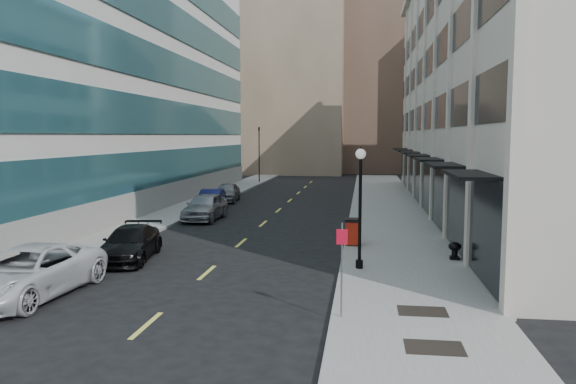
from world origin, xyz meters
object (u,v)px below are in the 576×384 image
(urn_planter, at_px, (455,249))
(car_silver_sedan, at_px, (205,207))
(car_white_van, at_px, (27,273))
(car_black_pickup, at_px, (130,244))
(sign_post, at_px, (342,258))
(car_grey_sedan, at_px, (227,192))
(trash_bin, at_px, (353,231))
(car_blue_sedan, at_px, (211,199))
(lamppost, at_px, (360,197))
(traffic_signal, at_px, (259,131))

(urn_planter, bearing_deg, car_silver_sedan, 143.26)
(car_white_van, distance_m, car_black_pickup, 5.77)
(car_black_pickup, height_order, sign_post, sign_post)
(car_silver_sedan, relative_size, car_grey_sedan, 1.12)
(car_grey_sedan, xyz_separation_m, sign_post, (10.10, -27.58, 1.10))
(car_silver_sedan, bearing_deg, car_grey_sedan, 96.69)
(urn_planter, bearing_deg, trash_bin, 149.25)
(car_black_pickup, distance_m, trash_bin, 9.94)
(car_silver_sedan, xyz_separation_m, car_blue_sedan, (-0.99, 4.92, -0.13))
(car_silver_sedan, bearing_deg, car_blue_sedan, 102.16)
(trash_bin, distance_m, lamppost, 5.04)
(car_black_pickup, distance_m, car_grey_sedan, 20.87)
(car_black_pickup, xyz_separation_m, lamppost, (9.55, -0.82, 2.19))
(car_grey_sedan, bearing_deg, car_silver_sedan, -88.70)
(car_black_pickup, bearing_deg, sign_post, -44.15)
(traffic_signal, relative_size, urn_planter, 9.75)
(traffic_signal, bearing_deg, car_black_pickup, -87.46)
(car_black_pickup, xyz_separation_m, car_silver_sedan, (-0.01, 11.28, 0.14))
(sign_post, bearing_deg, urn_planter, 60.49)
(car_silver_sedan, distance_m, car_grey_sedan, 9.62)
(car_grey_sedan, bearing_deg, car_blue_sedan, -94.59)
(traffic_signal, xyz_separation_m, trash_bin, (10.90, -34.51, -4.91))
(urn_planter, bearing_deg, sign_post, -118.27)
(lamppost, xyz_separation_m, urn_planter, (3.85, 2.08, -2.30))
(sign_post, bearing_deg, trash_bin, 88.22)
(car_white_van, bearing_deg, car_silver_sedan, 90.79)
(traffic_signal, distance_m, car_white_van, 44.24)
(car_black_pickup, height_order, urn_planter, car_black_pickup)
(trash_bin, bearing_deg, car_silver_sedan, 139.26)
(car_white_van, relative_size, trash_bin, 4.81)
(trash_bin, height_order, sign_post, sign_post)
(car_blue_sedan, height_order, sign_post, sign_post)
(trash_bin, bearing_deg, urn_planter, -32.29)
(traffic_signal, height_order, trash_bin, traffic_signal)
(car_silver_sedan, xyz_separation_m, sign_post, (9.11, -18.01, 1.01))
(trash_bin, relative_size, urn_planter, 1.71)
(car_blue_sedan, relative_size, sign_post, 1.60)
(traffic_signal, relative_size, sign_post, 2.63)
(trash_bin, distance_m, urn_planter, 4.89)
(car_white_van, bearing_deg, car_grey_sedan, 94.12)
(car_silver_sedan, bearing_deg, trash_bin, -38.41)
(traffic_signal, bearing_deg, lamppost, -73.95)
(car_black_pickup, distance_m, urn_planter, 13.46)
(car_white_van, relative_size, urn_planter, 8.23)
(car_blue_sedan, height_order, trash_bin, car_blue_sedan)
(lamppost, bearing_deg, car_silver_sedan, 128.31)
(trash_bin, bearing_deg, sign_post, -92.09)
(traffic_signal, bearing_deg, trash_bin, -72.47)
(car_blue_sedan, height_order, urn_planter, car_blue_sedan)
(car_silver_sedan, height_order, trash_bin, car_silver_sedan)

